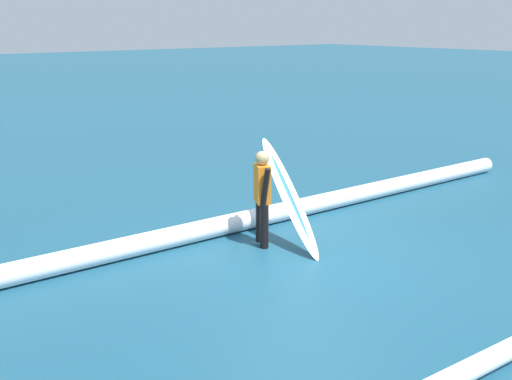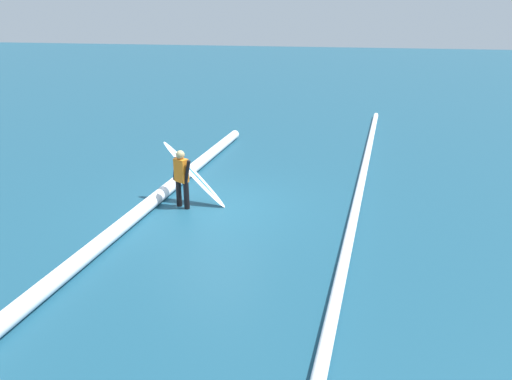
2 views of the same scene
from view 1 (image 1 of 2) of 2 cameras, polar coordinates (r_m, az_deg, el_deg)
The scene contains 5 objects.
ground_plane at distance 9.43m, azimuth 4.32°, elevation -5.98°, with size 127.61×127.61×0.00m, color navy.
surfer at distance 9.58m, azimuth 0.57°, elevation -0.29°, with size 0.33×0.57×1.51m.
surfboard at distance 9.70m, azimuth 3.07°, elevation -0.55°, with size 0.65×1.80×1.57m.
wave_crest_foreground at distance 9.45m, azimuth -11.69°, elevation -5.17°, with size 0.32×0.32×18.27m, color white.
wave_crest_midground at distance 7.14m, azimuth 22.10°, elevation -13.51°, with size 0.21×0.21×25.67m, color white.
Camera 1 is at (5.96, 6.47, 3.41)m, focal length 43.54 mm.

